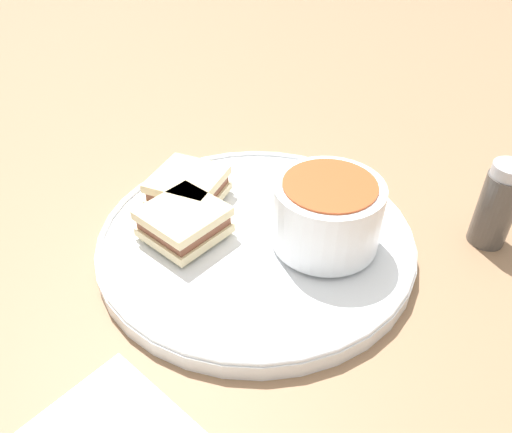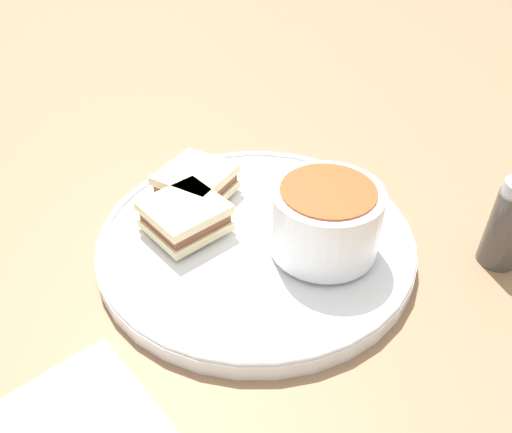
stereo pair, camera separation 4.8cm
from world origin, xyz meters
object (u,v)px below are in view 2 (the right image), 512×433
(sandwich_half_far, at_px, (185,216))
(salt_shaker, at_px, (509,225))
(spoon, at_px, (311,180))
(soup_bowl, at_px, (325,219))
(sandwich_half_near, at_px, (196,182))

(sandwich_half_far, xyz_separation_m, salt_shaker, (0.11, 0.28, 0.01))
(spoon, bearing_deg, salt_shaker, -144.87)
(soup_bowl, relative_size, sandwich_half_far, 1.10)
(soup_bowl, xyz_separation_m, sandwich_half_near, (-0.12, -0.10, -0.02))
(salt_shaker, bearing_deg, spoon, -138.17)
(spoon, height_order, sandwich_half_near, sandwich_half_near)
(soup_bowl, distance_m, salt_shaker, 0.17)
(spoon, height_order, sandwich_half_far, sandwich_half_far)
(spoon, distance_m, sandwich_half_near, 0.13)
(sandwich_half_far, distance_m, salt_shaker, 0.31)
(sandwich_half_near, bearing_deg, soup_bowl, 39.00)
(sandwich_half_near, relative_size, sandwich_half_far, 1.07)
(spoon, xyz_separation_m, salt_shaker, (0.15, 0.14, 0.02))
(spoon, xyz_separation_m, sandwich_half_far, (0.04, -0.15, 0.01))
(salt_shaker, bearing_deg, sandwich_half_far, -111.75)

